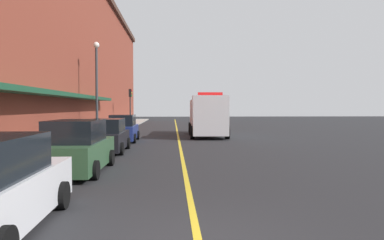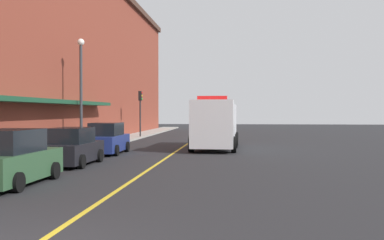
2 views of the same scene
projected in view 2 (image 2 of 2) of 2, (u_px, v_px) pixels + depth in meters
name	position (u px, v px, depth m)	size (l,w,h in m)	color
ground_plane	(185.00, 145.00, 33.19)	(112.00, 112.00, 0.00)	#232326
sidewalk_left	(103.00, 144.00, 33.80)	(2.40, 70.00, 0.15)	#9E9B93
lane_center_stripe	(185.00, 145.00, 33.19)	(0.16, 70.00, 0.01)	gold
brick_building_left	(15.00, 48.00, 33.29)	(11.60, 64.00, 14.46)	brown
parked_car_1	(11.00, 159.00, 15.34)	(2.10, 4.50, 1.91)	#2D5133
parked_car_2	(73.00, 148.00, 21.02)	(1.98, 4.27, 1.77)	black
parked_car_3	(107.00, 139.00, 26.65)	(2.00, 4.30, 1.86)	navy
box_truck	(216.00, 124.00, 30.32)	(3.07, 8.25, 3.46)	silver
parking_meter_1	(65.00, 139.00, 24.00)	(0.14, 0.18, 1.33)	#4C4C51
parking_meter_2	(35.00, 144.00, 20.42)	(0.14, 0.18, 1.33)	#4C4C51
street_lamp_left	(81.00, 82.00, 28.20)	(0.44, 0.44, 6.94)	#33383D
traffic_light_near	(140.00, 105.00, 42.53)	(0.38, 0.36, 4.30)	#232326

